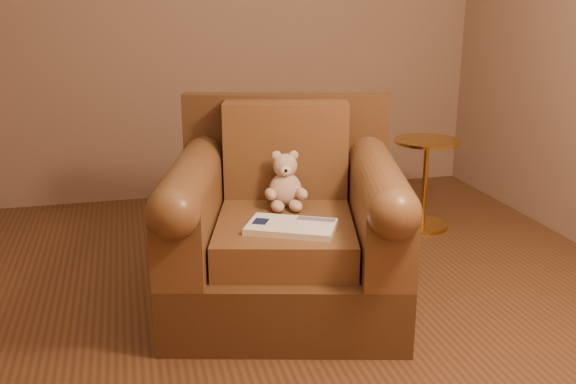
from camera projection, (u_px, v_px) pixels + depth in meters
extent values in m
plane|color=#56361D|center=(281.00, 308.00, 3.16)|extent=(4.00, 4.00, 0.00)
cube|color=#876A53|center=(215.00, 14.00, 4.62)|extent=(4.00, 0.02, 2.70)
cube|color=#492E18|center=(285.00, 275.00, 3.16)|extent=(1.32, 1.28, 0.31)
cube|color=#492E18|center=(286.00, 156.00, 3.46)|extent=(1.08, 0.38, 0.68)
cube|color=brown|center=(285.00, 235.00, 3.04)|extent=(0.81, 0.90, 0.16)
cube|color=brown|center=(286.00, 150.00, 3.31)|extent=(0.66, 0.33, 0.49)
cube|color=brown|center=(192.00, 216.00, 3.02)|extent=(0.45, 0.95, 0.35)
cube|color=brown|center=(378.00, 217.00, 3.01)|extent=(0.45, 0.95, 0.35)
cylinder|color=brown|center=(191.00, 181.00, 2.97)|extent=(0.45, 0.95, 0.22)
cylinder|color=brown|center=(379.00, 181.00, 2.96)|extent=(0.45, 0.95, 0.22)
ellipsoid|color=#CAA98D|center=(285.00, 190.00, 3.19)|extent=(0.16, 0.15, 0.17)
sphere|color=#CAA98D|center=(285.00, 166.00, 3.17)|extent=(0.12, 0.12, 0.12)
ellipsoid|color=#CAA98D|center=(277.00, 156.00, 3.16)|extent=(0.05, 0.03, 0.05)
ellipsoid|color=#CAA98D|center=(294.00, 155.00, 3.16)|extent=(0.05, 0.03, 0.05)
ellipsoid|color=beige|center=(286.00, 171.00, 3.12)|extent=(0.06, 0.04, 0.05)
sphere|color=black|center=(286.00, 171.00, 3.10)|extent=(0.02, 0.02, 0.02)
ellipsoid|color=#CAA98D|center=(271.00, 194.00, 3.13)|extent=(0.05, 0.11, 0.05)
ellipsoid|color=#CAA98D|center=(302.00, 194.00, 3.13)|extent=(0.05, 0.11, 0.05)
ellipsoid|color=#CAA98D|center=(277.00, 206.00, 3.11)|extent=(0.07, 0.11, 0.05)
ellipsoid|color=#CAA98D|center=(296.00, 206.00, 3.12)|extent=(0.07, 0.11, 0.05)
cube|color=beige|center=(291.00, 227.00, 2.87)|extent=(0.45, 0.39, 0.03)
cube|color=white|center=(270.00, 222.00, 2.89)|extent=(0.27, 0.29, 0.00)
cube|color=white|center=(313.00, 226.00, 2.84)|extent=(0.27, 0.29, 0.00)
cube|color=beige|center=(291.00, 224.00, 2.86)|extent=(0.11, 0.21, 0.00)
cube|color=#0F1638|center=(261.00, 221.00, 2.89)|extent=(0.09, 0.10, 0.00)
cube|color=slate|center=(316.00, 219.00, 2.92)|extent=(0.18, 0.12, 0.00)
cylinder|color=gold|center=(422.00, 225.00, 4.27)|extent=(0.34, 0.34, 0.03)
cylinder|color=gold|center=(425.00, 184.00, 4.19)|extent=(0.03, 0.03, 0.55)
cylinder|color=gold|center=(427.00, 141.00, 4.10)|extent=(0.42, 0.42, 0.02)
cylinder|color=gold|center=(427.00, 143.00, 4.11)|extent=(0.03, 0.03, 0.02)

